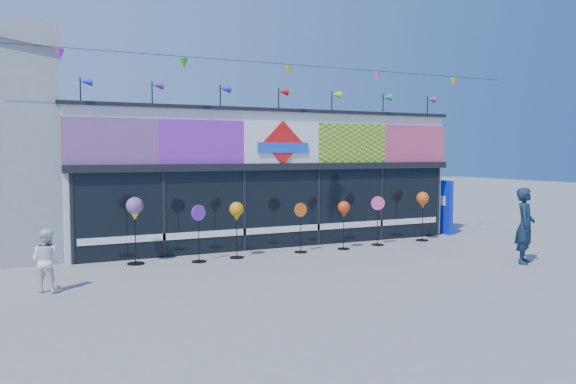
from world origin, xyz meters
TOP-DOWN VIEW (x-y plane):
  - ground at (0.00, 0.00)m, footprint 80.00×80.00m
  - kite_shop at (0.00, 5.94)m, footprint 16.00×5.70m
  - blue_sign at (6.28, 3.68)m, footprint 0.22×0.93m
  - spinner_0 at (-4.37, 2.76)m, footprint 0.43×0.43m
  - spinner_1 at (-2.85, 2.34)m, footprint 0.40×0.38m
  - spinner_2 at (-1.78, 2.45)m, footprint 0.38×0.38m
  - spinner_3 at (0.13, 2.46)m, footprint 0.39×0.36m
  - spinner_4 at (1.50, 2.40)m, footprint 0.36×0.36m
  - spinner_5 at (2.80, 2.58)m, footprint 0.41×0.38m
  - spinner_6 at (4.59, 2.69)m, footprint 0.40×0.40m
  - adult_man at (4.56, -1.36)m, footprint 0.84×0.79m
  - child at (-6.50, 0.67)m, footprint 0.72×0.66m

SIDE VIEW (x-z plane):
  - ground at x=0.00m, z-range 0.00..0.00m
  - child at x=-6.50m, z-range 0.00..1.28m
  - spinner_3 at x=0.13m, z-range 0.04..1.45m
  - spinner_1 at x=-2.85m, z-range 0.04..1.52m
  - spinner_5 at x=2.80m, z-range 0.04..1.53m
  - blue_sign at x=6.28m, z-range 0.00..1.86m
  - adult_man at x=4.56m, z-range 0.00..1.93m
  - spinner_4 at x=1.50m, z-range 0.42..1.83m
  - spinner_2 at x=-1.78m, z-range 0.45..1.95m
  - spinner_6 at x=4.59m, z-range 0.47..2.04m
  - spinner_0 at x=-4.37m, z-range 0.51..2.21m
  - kite_shop at x=0.00m, z-range -0.61..4.70m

